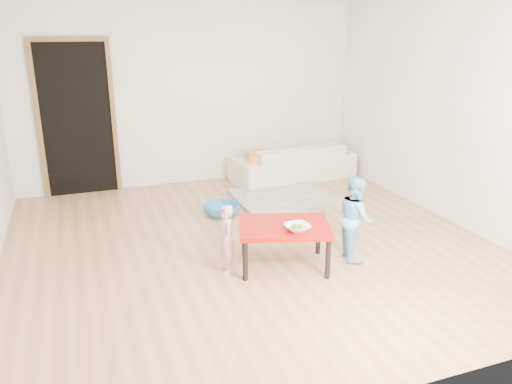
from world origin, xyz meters
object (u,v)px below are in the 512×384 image
child_blue (356,218)px  red_table (284,246)px  sofa (293,162)px  bowl (297,228)px  basin (222,210)px  child_pink (226,239)px

child_blue → red_table: bearing=98.8°
sofa → bowl: sofa is taller
sofa → basin: sofa is taller
bowl → child_pink: bearing=158.7°
bowl → basin: size_ratio=0.51×
sofa → bowl: (-1.23, -2.83, 0.19)m
red_table → child_pink: (-0.56, 0.08, 0.12)m
child_pink → basin: (0.39, 1.47, -0.26)m
red_table → basin: (-0.17, 1.54, -0.14)m
sofa → bowl: size_ratio=8.00×
bowl → sofa: bearing=66.4°
bowl → basin: (-0.23, 1.71, -0.39)m
sofa → child_pink: child_pink is taller
red_table → child_pink: child_pink is taller
child_pink → basin: child_pink is taller
child_pink → basin: size_ratio=1.45×
sofa → child_blue: size_ratio=2.21×
red_table → bowl: 0.30m
sofa → bowl: bearing=59.7°
basin → child_pink: bearing=-104.8°
sofa → child_blue: (-0.55, -2.72, 0.15)m
red_table → child_blue: bearing=-4.6°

